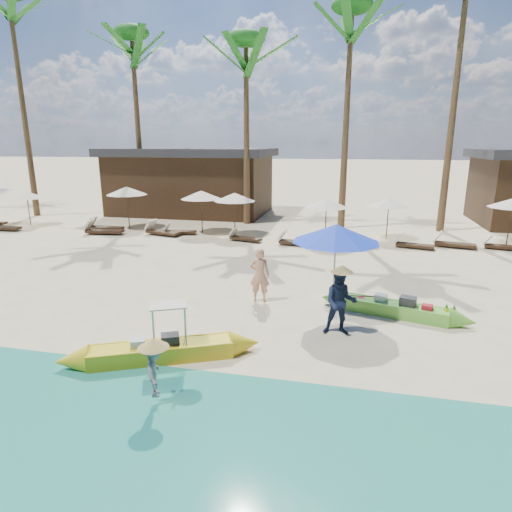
% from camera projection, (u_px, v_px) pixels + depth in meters
% --- Properties ---
extents(ground, '(240.00, 240.00, 0.00)m').
position_uv_depth(ground, '(243.00, 324.00, 11.31)').
color(ground, beige).
rests_on(ground, ground).
extents(wet_sand_strip, '(240.00, 4.50, 0.01)m').
position_uv_depth(wet_sand_strip, '(163.00, 454.00, 6.59)').
color(wet_sand_strip, tan).
rests_on(wet_sand_strip, ground).
extents(green_canoe, '(4.58, 1.51, 0.59)m').
position_uv_depth(green_canoe, '(393.00, 308.00, 11.88)').
color(green_canoe, '#65BF3A').
rests_on(green_canoe, ground).
extents(yellow_canoe, '(4.62, 2.38, 1.28)m').
position_uv_depth(yellow_canoe, '(162.00, 351.00, 9.43)').
color(yellow_canoe, yellow).
rests_on(yellow_canoe, ground).
extents(tourist, '(0.63, 0.43, 1.66)m').
position_uv_depth(tourist, '(260.00, 275.00, 12.78)').
color(tourist, tan).
rests_on(tourist, ground).
extents(vendor_green, '(0.87, 0.70, 1.68)m').
position_uv_depth(vendor_green, '(340.00, 302.00, 10.56)').
color(vendor_green, '#15203C').
rests_on(vendor_green, ground).
extents(vendor_yellow, '(0.60, 0.75, 1.02)m').
position_uv_depth(vendor_yellow, '(155.00, 370.00, 7.70)').
color(vendor_yellow, gray).
rests_on(vendor_yellow, ground).
extents(blue_umbrella, '(2.37, 2.37, 2.55)m').
position_uv_depth(blue_umbrella, '(336.00, 233.00, 11.44)').
color(blue_umbrella, '#99999E').
rests_on(blue_umbrella, ground).
extents(resort_parasol_2, '(1.90, 1.90, 1.96)m').
position_uv_depth(resort_parasol_2, '(27.00, 195.00, 24.44)').
color(resort_parasol_2, '#382316').
rests_on(resort_parasol_2, ground).
extents(lounger_2_left, '(1.87, 0.66, 0.63)m').
position_uv_depth(lounger_2_left, '(2.00, 227.00, 23.36)').
color(lounger_2_left, '#382316').
rests_on(lounger_2_left, ground).
extents(resort_parasol_3, '(2.25, 2.25, 2.31)m').
position_uv_depth(resort_parasol_3, '(127.00, 191.00, 23.62)').
color(resort_parasol_3, '#382316').
rests_on(resort_parasol_3, ground).
extents(lounger_3_left, '(2.06, 0.85, 0.68)m').
position_uv_depth(lounger_3_left, '(102.00, 230.00, 22.39)').
color(lounger_3_left, '#382316').
rests_on(lounger_3_left, ground).
extents(lounger_3_right, '(1.98, 0.64, 0.67)m').
position_uv_depth(lounger_3_right, '(104.00, 227.00, 23.29)').
color(lounger_3_right, '#382316').
rests_on(lounger_3_right, ground).
extents(resort_parasol_4, '(2.17, 2.17, 2.23)m').
position_uv_depth(resort_parasol_4, '(201.00, 195.00, 22.38)').
color(resort_parasol_4, '#382316').
rests_on(resort_parasol_4, ground).
extents(lounger_4_left, '(2.09, 1.11, 0.68)m').
position_uv_depth(lounger_4_left, '(161.00, 231.00, 22.21)').
color(lounger_4_left, '#382316').
rests_on(lounger_4_left, ground).
extents(lounger_4_right, '(1.73, 0.79, 0.57)m').
position_uv_depth(lounger_4_right, '(179.00, 231.00, 22.36)').
color(lounger_4_right, '#382316').
rests_on(lounger_4_right, ground).
extents(resort_parasol_5, '(2.13, 2.13, 2.20)m').
position_uv_depth(resort_parasol_5, '(235.00, 197.00, 21.75)').
color(resort_parasol_5, '#382316').
rests_on(resort_parasol_5, ground).
extents(lounger_5_left, '(1.71, 0.86, 0.56)m').
position_uv_depth(lounger_5_left, '(244.00, 237.00, 20.85)').
color(lounger_5_left, '#382316').
rests_on(lounger_5_left, ground).
extents(resort_parasol_6, '(2.04, 2.04, 2.10)m').
position_uv_depth(resort_parasol_6, '(326.00, 203.00, 20.14)').
color(resort_parasol_6, '#382316').
rests_on(resort_parasol_6, ground).
extents(lounger_6_left, '(1.89, 0.75, 0.63)m').
position_uv_depth(lounger_6_left, '(295.00, 241.00, 19.98)').
color(lounger_6_left, '#382316').
rests_on(lounger_6_left, ground).
extents(lounger_6_right, '(1.78, 1.02, 0.58)m').
position_uv_depth(lounger_6_right, '(357.00, 244.00, 19.47)').
color(lounger_6_right, '#382316').
rests_on(lounger_6_right, ground).
extents(resort_parasol_7, '(1.98, 1.98, 2.04)m').
position_uv_depth(resort_parasol_7, '(389.00, 202.00, 20.90)').
color(resort_parasol_7, '#382316').
rests_on(resort_parasol_7, ground).
extents(lounger_7_left, '(1.80, 0.91, 0.59)m').
position_uv_depth(lounger_7_left, '(412.00, 244.00, 19.46)').
color(lounger_7_left, '#382316').
rests_on(lounger_7_left, ground).
extents(lounger_7_right, '(1.92, 0.93, 0.63)m').
position_uv_depth(lounger_7_right, '(452.00, 243.00, 19.58)').
color(lounger_7_right, '#382316').
rests_on(lounger_7_right, ground).
extents(lounger_8_left, '(1.76, 0.89, 0.57)m').
position_uv_depth(lounger_8_left, '(501.00, 245.00, 19.21)').
color(lounger_8_left, '#382316').
rests_on(lounger_8_left, ground).
extents(palm_1, '(2.08, 2.08, 13.60)m').
position_uv_depth(palm_1, '(14.00, 36.00, 25.49)').
color(palm_1, brown).
rests_on(palm_1, ground).
extents(palm_2, '(2.08, 2.08, 11.33)m').
position_uv_depth(palm_2, '(134.00, 64.00, 25.37)').
color(palm_2, brown).
rests_on(palm_2, ground).
extents(palm_3, '(2.08, 2.08, 10.52)m').
position_uv_depth(palm_3, '(246.00, 68.00, 23.28)').
color(palm_3, brown).
rests_on(palm_3, ground).
extents(palm_4, '(2.08, 2.08, 11.70)m').
position_uv_depth(palm_4, '(350.00, 45.00, 21.66)').
color(palm_4, brown).
rests_on(palm_4, ground).
extents(palm_5, '(2.08, 2.08, 13.60)m').
position_uv_depth(palm_5, '(464.00, 10.00, 20.55)').
color(palm_5, brown).
rests_on(palm_5, ground).
extents(pavilion_west, '(10.80, 6.60, 4.30)m').
position_uv_depth(pavilion_west, '(192.00, 180.00, 28.94)').
color(pavilion_west, '#382316').
rests_on(pavilion_west, ground).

